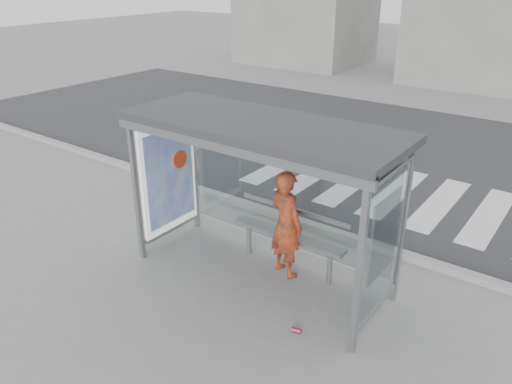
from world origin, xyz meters
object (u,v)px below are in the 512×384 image
person (286,224)px  bench (288,235)px  bus_shelter (242,157)px  soda_can (296,330)px

person → bench: (-0.05, 0.16, -0.28)m
bus_shelter → soda_can: bus_shelter is taller
person → bench: person is taller
bus_shelter → soda_can: size_ratio=31.41×
person → bench: bearing=-55.9°
bench → soda_can: 1.76m
bus_shelter → soda_can: 2.66m
person → bench: size_ratio=0.88×
bench → soda_can: (1.00, -1.32, -0.58)m
soda_can → person: bearing=129.2°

